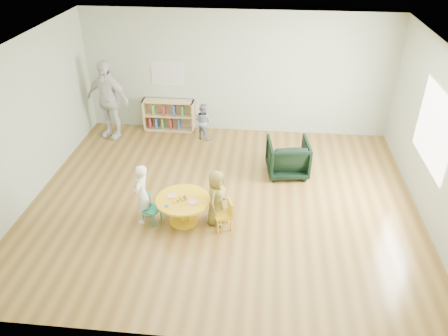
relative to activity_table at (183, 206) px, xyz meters
name	(u,v)px	position (x,y,z in m)	size (l,w,h in m)	color
room	(224,106)	(0.62, 0.65, 1.58)	(7.10, 7.00, 2.80)	brown
activity_table	(183,206)	(0.00, 0.00, 0.00)	(0.92, 0.92, 0.50)	gold
kid_chair_left	(150,208)	(-0.57, -0.06, -0.04)	(0.36, 0.36, 0.51)	#18876A
kid_chair_right	(225,214)	(0.72, -0.10, -0.03)	(0.36, 0.36, 0.53)	gold
bookshelf	(169,115)	(-1.00, 3.51, 0.05)	(1.20, 0.30, 0.75)	tan
alphabet_poster	(167,74)	(-0.99, 3.64, 1.03)	(0.74, 0.01, 0.54)	silver
armchair	(288,157)	(1.79, 1.75, 0.05)	(0.79, 0.81, 0.74)	black
child_left	(142,194)	(-0.69, -0.05, 0.22)	(0.39, 0.26, 1.08)	white
child_right	(216,198)	(0.56, 0.03, 0.18)	(0.49, 0.32, 1.00)	gold
toddler	(203,121)	(-0.11, 3.12, 0.11)	(0.42, 0.32, 0.85)	#1A2342
adult_caretaker	(108,100)	(-2.26, 3.02, 0.59)	(1.06, 0.44, 1.81)	silver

